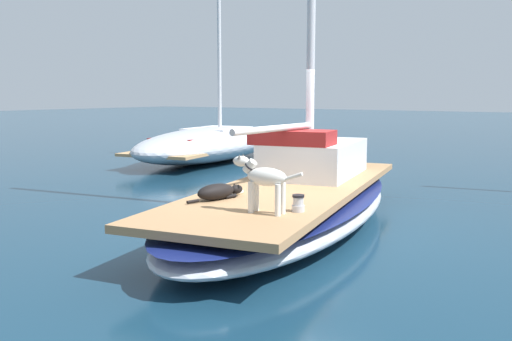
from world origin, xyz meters
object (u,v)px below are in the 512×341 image
(sailboat_main, at_px, (292,205))
(moored_boat_port_side, at_px, (209,143))
(deck_winch, at_px, (298,204))
(coiled_rope, at_px, (233,192))
(dog_black, at_px, (218,192))
(dog_white, at_px, (263,178))

(sailboat_main, xyz_separation_m, moored_boat_port_side, (-6.57, 5.95, 0.21))
(deck_winch, xyz_separation_m, coiled_rope, (-1.42, 0.55, -0.08))
(sailboat_main, relative_size, moored_boat_port_side, 1.02)
(sailboat_main, height_order, moored_boat_port_side, moored_boat_port_side)
(dog_black, height_order, moored_boat_port_side, moored_boat_port_side)
(dog_black, height_order, dog_white, dog_white)
(moored_boat_port_side, bearing_deg, dog_black, -49.89)
(sailboat_main, relative_size, deck_winch, 36.16)
(sailboat_main, relative_size, dog_black, 8.03)
(dog_black, distance_m, moored_boat_port_side, 9.85)
(dog_white, bearing_deg, sailboat_main, 111.29)
(sailboat_main, height_order, coiled_rope, coiled_rope)
(sailboat_main, distance_m, dog_black, 1.66)
(deck_winch, bearing_deg, moored_boat_port_side, 135.20)
(coiled_rope, height_order, moored_boat_port_side, moored_boat_port_side)
(coiled_rope, distance_m, moored_boat_port_side, 9.39)
(sailboat_main, height_order, dog_white, dog_white)
(dog_black, bearing_deg, moored_boat_port_side, 130.11)
(dog_black, bearing_deg, dog_white, -20.09)
(dog_white, height_order, coiled_rope, dog_white)
(dog_black, distance_m, deck_winch, 1.30)
(sailboat_main, bearing_deg, dog_black, -98.23)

